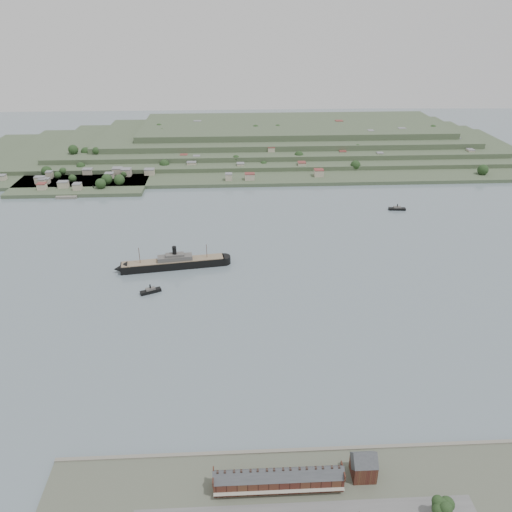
{
  "coord_description": "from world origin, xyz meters",
  "views": [
    {
      "loc": [
        -26.94,
        -313.35,
        186.99
      ],
      "look_at": [
        -9.43,
        30.0,
        13.04
      ],
      "focal_mm": 35.0,
      "sensor_mm": 36.0,
      "label": 1
    }
  ],
  "objects_px": {
    "gabled_building": "(364,465)",
    "tugboat": "(151,291)",
    "steamship": "(170,263)",
    "fig_tree": "(443,507)",
    "terrace_row": "(278,479)"
  },
  "relations": [
    {
      "from": "steamship",
      "to": "tugboat",
      "type": "relative_size",
      "value": 5.96
    },
    {
      "from": "gabled_building",
      "to": "tugboat",
      "type": "bearing_deg",
      "value": 124.91
    },
    {
      "from": "terrace_row",
      "to": "fig_tree",
      "type": "height_order",
      "value": "terrace_row"
    },
    {
      "from": "terrace_row",
      "to": "gabled_building",
      "type": "bearing_deg",
      "value": 6.12
    },
    {
      "from": "steamship",
      "to": "fig_tree",
      "type": "bearing_deg",
      "value": -59.77
    },
    {
      "from": "terrace_row",
      "to": "steamship",
      "type": "distance_m",
      "value": 216.96
    },
    {
      "from": "tugboat",
      "to": "terrace_row",
      "type": "bearing_deg",
      "value": -65.35
    },
    {
      "from": "terrace_row",
      "to": "tugboat",
      "type": "bearing_deg",
      "value": 114.65
    },
    {
      "from": "fig_tree",
      "to": "terrace_row",
      "type": "bearing_deg",
      "value": 164.28
    },
    {
      "from": "gabled_building",
      "to": "steamship",
      "type": "relative_size",
      "value": 0.15
    },
    {
      "from": "gabled_building",
      "to": "tugboat",
      "type": "distance_m",
      "value": 200.87
    },
    {
      "from": "terrace_row",
      "to": "tugboat",
      "type": "height_order",
      "value": "terrace_row"
    },
    {
      "from": "gabled_building",
      "to": "tugboat",
      "type": "height_order",
      "value": "gabled_building"
    },
    {
      "from": "tugboat",
      "to": "fig_tree",
      "type": "distance_m",
      "value": 234.22
    },
    {
      "from": "steamship",
      "to": "tugboat",
      "type": "xyz_separation_m",
      "value": [
        -10.56,
        -37.73,
        -2.42
      ]
    }
  ]
}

